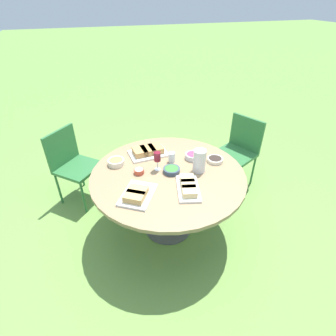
{
  "coord_description": "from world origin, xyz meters",
  "views": [
    {
      "loc": [
        -1.93,
        0.61,
        2.15
      ],
      "look_at": [
        0.0,
        0.0,
        0.78
      ],
      "focal_mm": 28.0,
      "sensor_mm": 36.0,
      "label": 1
    }
  ],
  "objects_px": {
    "wine_glass": "(157,157)",
    "handbag": "(186,155)",
    "chair_near_right": "(72,161)",
    "water_pitcher": "(199,161)",
    "dining_table": "(168,181)",
    "chair_near_left": "(239,147)"
  },
  "relations": [
    {
      "from": "water_pitcher",
      "to": "dining_table",
      "type": "bearing_deg",
      "value": 80.67
    },
    {
      "from": "chair_near_left",
      "to": "water_pitcher",
      "type": "distance_m",
      "value": 1.06
    },
    {
      "from": "chair_near_right",
      "to": "wine_glass",
      "type": "bearing_deg",
      "value": -132.42
    },
    {
      "from": "water_pitcher",
      "to": "chair_near_right",
      "type": "bearing_deg",
      "value": 53.33
    },
    {
      "from": "wine_glass",
      "to": "handbag",
      "type": "bearing_deg",
      "value": -34.28
    },
    {
      "from": "dining_table",
      "to": "wine_glass",
      "type": "relative_size",
      "value": 7.65
    },
    {
      "from": "chair_near_right",
      "to": "wine_glass",
      "type": "distance_m",
      "value": 1.16
    },
    {
      "from": "chair_near_right",
      "to": "water_pitcher",
      "type": "distance_m",
      "value": 1.52
    },
    {
      "from": "dining_table",
      "to": "wine_glass",
      "type": "distance_m",
      "value": 0.25
    },
    {
      "from": "chair_near_left",
      "to": "chair_near_right",
      "type": "height_order",
      "value": "same"
    },
    {
      "from": "dining_table",
      "to": "chair_near_left",
      "type": "height_order",
      "value": "chair_near_left"
    },
    {
      "from": "chair_near_left",
      "to": "wine_glass",
      "type": "relative_size",
      "value": 4.64
    },
    {
      "from": "handbag",
      "to": "water_pitcher",
      "type": "bearing_deg",
      "value": 163.33
    },
    {
      "from": "chair_near_right",
      "to": "water_pitcher",
      "type": "bearing_deg",
      "value": -126.67
    },
    {
      "from": "chair_near_right",
      "to": "wine_glass",
      "type": "xyz_separation_m",
      "value": [
        -0.75,
        -0.82,
        0.34
      ]
    },
    {
      "from": "dining_table",
      "to": "handbag",
      "type": "distance_m",
      "value": 1.43
    },
    {
      "from": "handbag",
      "to": "dining_table",
      "type": "bearing_deg",
      "value": 150.61
    },
    {
      "from": "chair_near_left",
      "to": "wine_glass",
      "type": "distance_m",
      "value": 1.32
    },
    {
      "from": "chair_near_left",
      "to": "chair_near_right",
      "type": "relative_size",
      "value": 1.0
    },
    {
      "from": "chair_near_right",
      "to": "wine_glass",
      "type": "height_order",
      "value": "wine_glass"
    },
    {
      "from": "water_pitcher",
      "to": "handbag",
      "type": "bearing_deg",
      "value": -16.67
    },
    {
      "from": "chair_near_right",
      "to": "water_pitcher",
      "type": "xyz_separation_m",
      "value": [
        -0.89,
        -1.19,
        0.31
      ]
    }
  ]
}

